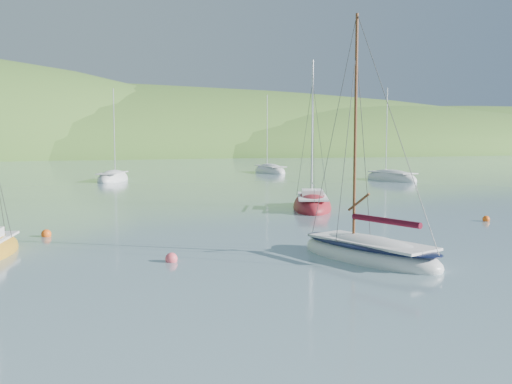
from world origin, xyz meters
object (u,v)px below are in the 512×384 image
object	(u,v)px
daysailer_white	(369,253)
distant_sloop_b	(270,171)
sloop_red	(312,206)
distant_sloop_a	(113,179)
distant_sloop_d	(391,179)

from	to	relation	value
daysailer_white	distant_sloop_b	world-z (taller)	distant_sloop_b
sloop_red	distant_sloop_a	bearing A→B (deg)	131.04
sloop_red	distant_sloop_a	distance (m)	32.99
distant_sloop_a	sloop_red	bearing A→B (deg)	-51.46
sloop_red	distant_sloop_d	bearing A→B (deg)	69.92
distant_sloop_a	distant_sloop_b	world-z (taller)	distant_sloop_b
distant_sloop_a	distant_sloop_d	size ratio (longest dim) A/B	0.99
distant_sloop_a	distant_sloop_d	distance (m)	31.80
daysailer_white	sloop_red	xyz separation A→B (m)	(5.19, 15.45, -0.02)
daysailer_white	distant_sloop_d	world-z (taller)	distant_sloop_d
sloop_red	distant_sloop_a	world-z (taller)	distant_sloop_a
distant_sloop_b	distant_sloop_d	xyz separation A→B (m)	(7.41, -18.73, -0.00)
sloop_red	distant_sloop_b	size ratio (longest dim) A/B	0.92
sloop_red	distant_sloop_a	size ratio (longest dim) A/B	0.96
sloop_red	distant_sloop_b	distance (m)	41.70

